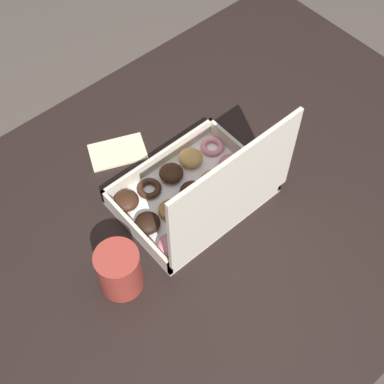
{
  "coord_description": "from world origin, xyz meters",
  "views": [
    {
      "loc": [
        0.45,
        0.43,
        1.69
      ],
      "look_at": [
        0.04,
        -0.04,
        0.76
      ],
      "focal_mm": 50.0,
      "sensor_mm": 36.0,
      "label": 1
    }
  ],
  "objects": [
    {
      "name": "ground_plane",
      "position": [
        0.0,
        0.0,
        0.0
      ],
      "size": [
        8.0,
        8.0,
        0.0
      ],
      "primitive_type": "plane",
      "color": "#564C44"
    },
    {
      "name": "dining_table",
      "position": [
        0.0,
        0.0,
        0.64
      ],
      "size": [
        1.23,
        0.91,
        0.74
      ],
      "color": "black",
      "rests_on": "ground_plane"
    },
    {
      "name": "donut_box",
      "position": [
        0.05,
        -0.01,
        0.79
      ],
      "size": [
        0.31,
        0.23,
        0.27
      ],
      "color": "white",
      "rests_on": "dining_table"
    },
    {
      "name": "coffee_mug",
      "position": [
        0.27,
        0.02,
        0.79
      ],
      "size": [
        0.08,
        0.08,
        0.11
      ],
      "color": "#A3382D",
      "rests_on": "dining_table"
    },
    {
      "name": "paper_napkin",
      "position": [
        0.09,
        -0.24,
        0.74
      ],
      "size": [
        0.14,
        0.12,
        0.01
      ],
      "color": "beige",
      "rests_on": "dining_table"
    }
  ]
}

